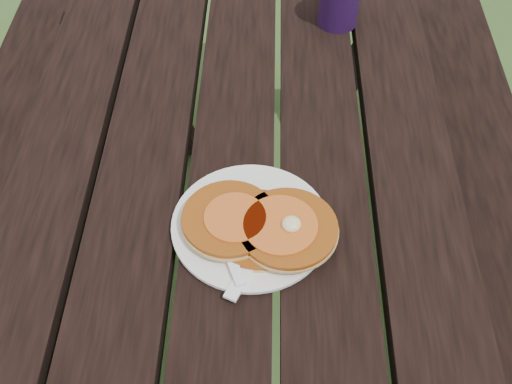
{
  "coord_description": "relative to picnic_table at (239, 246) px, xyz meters",
  "views": [
    {
      "loc": [
        0.06,
        -0.82,
        1.55
      ],
      "look_at": [
        0.04,
        -0.2,
        0.8
      ],
      "focal_mm": 45.0,
      "sensor_mm": 36.0,
      "label": 1
    }
  ],
  "objects": [
    {
      "name": "picnic_table",
      "position": [
        0.0,
        0.0,
        0.0
      ],
      "size": [
        1.36,
        1.8,
        0.75
      ],
      "color": "black",
      "rests_on": "ground"
    },
    {
      "name": "plate",
      "position": [
        0.04,
        -0.23,
        0.39
      ],
      "size": [
        0.26,
        0.26,
        0.01
      ],
      "primitive_type": "cylinder",
      "rotation": [
        0.0,
        0.0,
        0.08
      ],
      "color": "white",
      "rests_on": "picnic_table"
    },
    {
      "name": "knife",
      "position": [
        0.05,
        -0.28,
        0.39
      ],
      "size": [
        0.09,
        0.17,
        0.0
      ],
      "primitive_type": "cube",
      "rotation": [
        0.0,
        0.0,
        -0.42
      ],
      "color": "white",
      "rests_on": "plate"
    },
    {
      "name": "fork",
      "position": [
        0.01,
        -0.3,
        0.4
      ],
      "size": [
        0.09,
        0.16,
        0.01
      ],
      "primitive_type": null,
      "rotation": [
        0.0,
        0.0,
        0.36
      ],
      "color": "white",
      "rests_on": "plate"
    },
    {
      "name": "ground",
      "position": [
        0.0,
        0.0,
        -0.37
      ],
      "size": [
        60.0,
        60.0,
        0.0
      ],
      "primitive_type": "plane",
      "color": "#314B20",
      "rests_on": "ground"
    },
    {
      "name": "pancake_stack",
      "position": [
        0.05,
        -0.25,
        0.41
      ],
      "size": [
        0.24,
        0.16,
        0.04
      ],
      "rotation": [
        0.0,
        0.0,
        0.1
      ],
      "color": "#9C4B11",
      "rests_on": "plate"
    }
  ]
}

